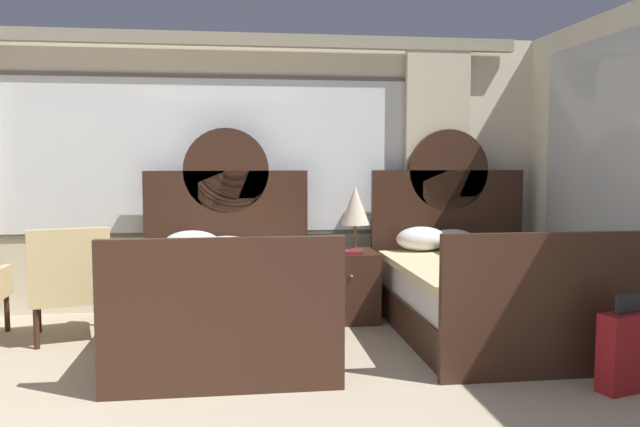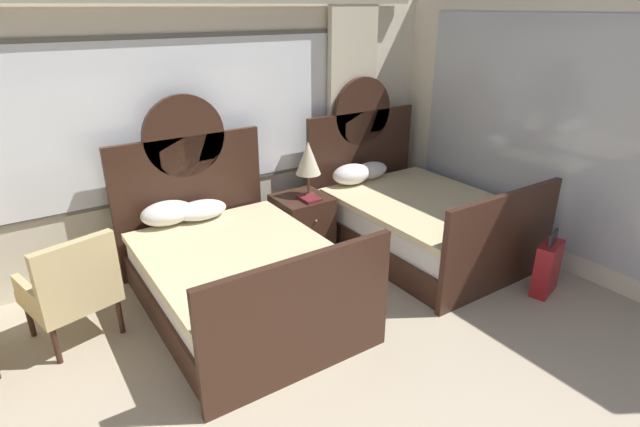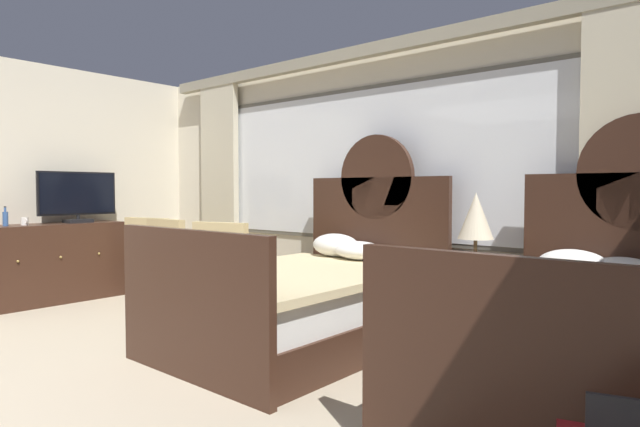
% 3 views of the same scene
% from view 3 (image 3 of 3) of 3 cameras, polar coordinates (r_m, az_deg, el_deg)
% --- Properties ---
extents(wall_back_window, '(6.64, 0.22, 2.70)m').
position_cam_3_polar(wall_back_window, '(5.35, 5.64, 4.22)').
color(wall_back_window, beige).
rests_on(wall_back_window, ground_plane).
extents(bed_near_window, '(1.55, 2.19, 1.78)m').
position_cam_3_polar(bed_near_window, '(4.38, -1.65, -9.19)').
color(bed_near_window, '#382116').
rests_on(bed_near_window, ground_plane).
extents(bed_near_mirror, '(1.55, 2.19, 1.78)m').
position_cam_3_polar(bed_near_mirror, '(3.37, 27.83, -13.12)').
color(bed_near_mirror, '#382116').
rests_on(bed_near_mirror, ground_plane).
extents(nightstand_between_beds, '(0.55, 0.57, 0.64)m').
position_cam_3_polar(nightstand_between_beds, '(4.31, 15.36, -10.11)').
color(nightstand_between_beds, '#382116').
rests_on(nightstand_between_beds, ground_plane).
extents(table_lamp_on_nightstand, '(0.27, 0.27, 0.60)m').
position_cam_3_polar(table_lamp_on_nightstand, '(4.17, 16.42, -0.34)').
color(table_lamp_on_nightstand, brown).
rests_on(table_lamp_on_nightstand, nightstand_between_beds).
extents(book_on_nightstand, '(0.18, 0.26, 0.03)m').
position_cam_3_polar(book_on_nightstand, '(4.14, 15.08, -5.92)').
color(book_on_nightstand, maroon).
rests_on(book_on_nightstand, nightstand_between_beds).
extents(dresser_minibar, '(0.53, 1.56, 0.88)m').
position_cam_3_polar(dresser_minibar, '(6.68, -27.02, -4.77)').
color(dresser_minibar, '#382116').
rests_on(dresser_minibar, ground_plane).
extents(tv_flatscreen, '(0.20, 0.90, 0.59)m').
position_cam_3_polar(tv_flatscreen, '(6.72, -24.62, 1.68)').
color(tv_flatscreen, black).
rests_on(tv_flatscreen, dresser_minibar).
extents(bottle_spirit_blue, '(0.05, 0.05, 0.21)m').
position_cam_3_polar(bottle_spirit_blue, '(6.46, -30.77, -0.44)').
color(bottle_spirit_blue, '#385B99').
rests_on(bottle_spirit_blue, dresser_minibar).
extents(cup_on_dresser, '(0.11, 0.08, 0.08)m').
position_cam_3_polar(cup_on_dresser, '(6.52, -29.20, -0.73)').
color(cup_on_dresser, white).
rests_on(cup_on_dresser, dresser_minibar).
extents(armchair_by_window_left, '(0.75, 0.75, 0.94)m').
position_cam_3_polar(armchair_by_window_left, '(5.45, -9.57, -5.60)').
color(armchair_by_window_left, tan).
rests_on(armchair_by_window_left, ground_plane).
extents(armchair_by_window_centre, '(0.62, 0.62, 0.94)m').
position_cam_3_polar(armchair_by_window_centre, '(6.14, -14.85, -4.73)').
color(armchair_by_window_centre, tan).
rests_on(armchair_by_window_centre, ground_plane).
extents(armchair_by_window_right, '(0.74, 0.74, 0.94)m').
position_cam_3_polar(armchair_by_window_right, '(6.50, -16.99, -4.35)').
color(armchair_by_window_right, tan).
rests_on(armchair_by_window_right, ground_plane).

